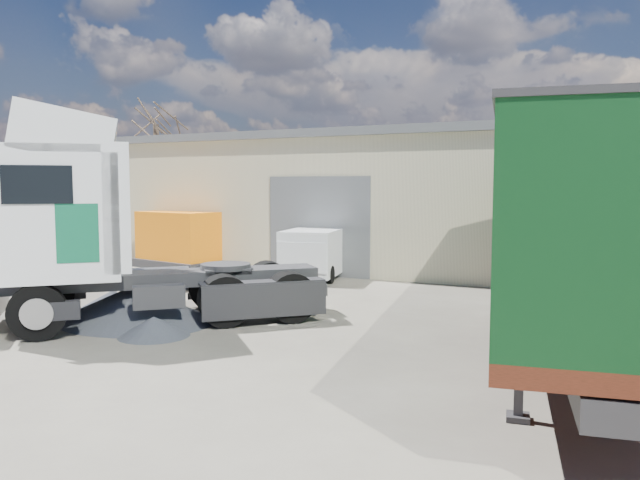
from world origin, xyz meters
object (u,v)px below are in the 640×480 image
at_px(bare_tree, 156,109).
at_px(tractor_unit, 105,234).
at_px(panel_van, 317,252).
at_px(box_trailer, 568,221).
at_px(orange_skip, 182,243).

relative_size(bare_tree, tractor_unit, 1.32).
relative_size(bare_tree, panel_van, 2.13).
bearing_deg(tractor_unit, panel_van, 128.55).
relative_size(box_trailer, orange_skip, 3.30).
bearing_deg(bare_tree, orange_skip, -45.78).
bearing_deg(bare_tree, panel_van, -32.76).
height_order(bare_tree, tractor_unit, bare_tree).
bearing_deg(orange_skip, box_trailer, -13.37).
relative_size(box_trailer, panel_van, 2.88).
bearing_deg(bare_tree, tractor_unit, -52.21).
height_order(bare_tree, box_trailer, bare_tree).
height_order(box_trailer, orange_skip, box_trailer).
xyz_separation_m(bare_tree, tractor_unit, (14.98, -19.32, -5.79)).
distance_m(box_trailer, orange_skip, 16.51).
distance_m(bare_tree, box_trailer, 30.72).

